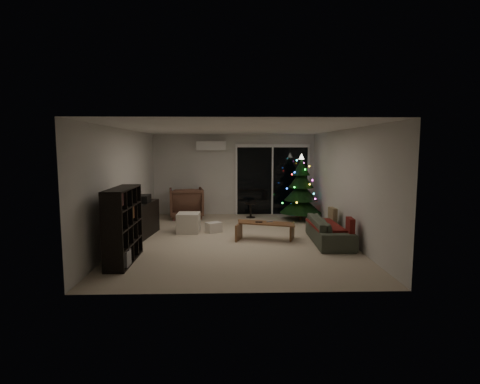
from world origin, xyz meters
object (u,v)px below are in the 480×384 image
object	(u,v)px
christmas_tree	(301,187)
coffee_table	(265,231)
armchair	(186,203)
media_cabinet	(141,219)
bookshelf	(114,225)
sofa	(329,230)

from	to	relation	value
christmas_tree	coffee_table	bearing A→B (deg)	-118.16
armchair	coffee_table	world-z (taller)	armchair
media_cabinet	armchair	distance (m)	2.39
armchair	christmas_tree	distance (m)	3.42
coffee_table	christmas_tree	size ratio (longest dim) A/B	0.66
bookshelf	coffee_table	xyz separation A→B (m)	(2.92, 1.57, -0.48)
sofa	christmas_tree	distance (m)	2.70
coffee_table	sofa	bearing A→B (deg)	7.47
armchair	christmas_tree	world-z (taller)	christmas_tree
armchair	coffee_table	xyz separation A→B (m)	(2.10, -2.78, -0.25)
sofa	coffee_table	world-z (taller)	sofa
bookshelf	sofa	world-z (taller)	bookshelf
bookshelf	sofa	distance (m)	4.51
armchair	christmas_tree	size ratio (longest dim) A/B	0.52
bookshelf	media_cabinet	world-z (taller)	bookshelf
coffee_table	media_cabinet	bearing A→B (deg)	-171.53
coffee_table	christmas_tree	distance (m)	2.74
media_cabinet	coffee_table	world-z (taller)	media_cabinet
bookshelf	armchair	bearing A→B (deg)	74.96
media_cabinet	coffee_table	size ratio (longest dim) A/B	1.00
coffee_table	bookshelf	bearing A→B (deg)	-132.86
coffee_table	armchair	bearing A→B (deg)	145.92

